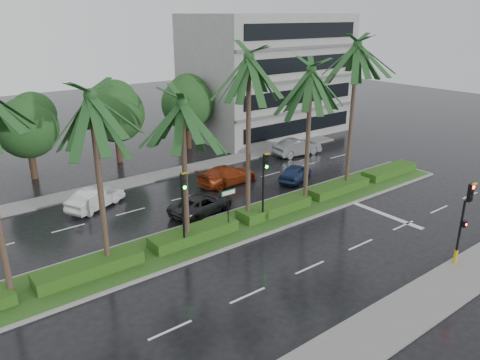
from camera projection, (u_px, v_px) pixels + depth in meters
ground at (247, 233)px, 27.15m from camera, size 120.00×120.00×0.00m
near_sidewalk at (400, 316)px, 19.56m from camera, size 40.00×2.40×0.12m
far_sidewalk at (150, 178)px, 36.04m from camera, size 40.00×2.00×0.12m
median at (237, 226)px, 27.87m from camera, size 36.00×4.00×0.15m
hedge at (237, 220)px, 27.74m from camera, size 35.20×1.40×0.60m
lane_markings at (290, 222)px, 28.59m from camera, size 34.00×13.06×0.01m
palm_row at (217, 86)px, 24.33m from camera, size 26.30×4.20×10.80m
signal_near at (464, 220)px, 22.81m from camera, size 0.34×0.45×4.36m
signal_median_left at (184, 199)px, 24.05m from camera, size 0.34×0.42×4.36m
signal_median_right at (264, 178)px, 27.23m from camera, size 0.34×0.42×4.36m
street_sign at (228, 200)px, 26.21m from camera, size 0.95×0.09×2.60m
bg_trees at (122, 109)px, 39.08m from camera, size 32.91×5.04×7.28m
building at (267, 75)px, 48.34m from camera, size 16.00×10.00×12.00m
car_white at (95, 198)px, 30.38m from camera, size 3.04×4.35×1.36m
car_darkgrey at (202, 204)px, 29.63m from camera, size 2.90×4.79×1.24m
car_red at (227, 175)px, 34.71m from camera, size 2.24×4.91×1.39m
car_blue at (296, 173)px, 35.39m from camera, size 2.95×4.06×1.29m
car_grey at (297, 147)px, 41.75m from camera, size 1.99×4.66×1.49m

